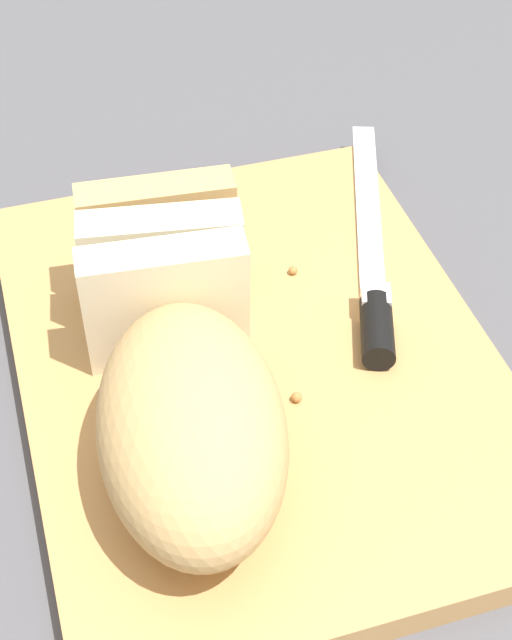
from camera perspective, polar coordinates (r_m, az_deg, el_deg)
ground_plane at (r=0.66m, az=0.00°, el=-3.21°), size 3.00×3.00×0.00m
cutting_board at (r=0.65m, az=0.00°, el=-2.57°), size 0.42×0.31×0.02m
bread_loaf at (r=0.57m, az=-4.39°, el=-3.21°), size 0.28×0.13×0.09m
bread_knife at (r=0.68m, az=6.96°, el=1.74°), size 0.27×0.11×0.02m
crumb_near_knife at (r=0.65m, az=-4.49°, el=-0.86°), size 0.00×0.00×0.00m
crumb_near_loaf at (r=0.70m, az=2.19°, el=2.94°), size 0.01×0.01×0.01m
crumb_stray_left at (r=0.64m, az=-2.95°, el=-1.95°), size 0.01×0.01×0.01m
crumb_stray_right at (r=0.61m, az=2.40°, el=-4.56°), size 0.01×0.01×0.01m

